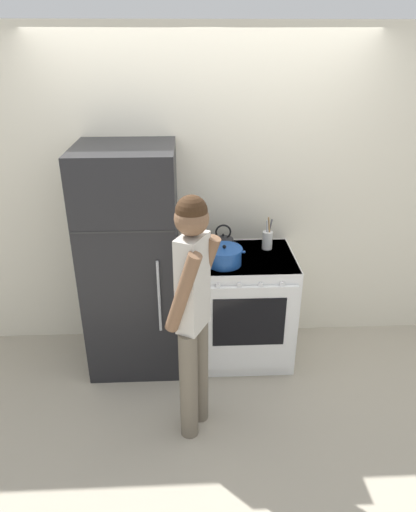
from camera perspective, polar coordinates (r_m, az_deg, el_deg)
ground_plane at (r=4.25m, az=-0.38°, el=-9.31°), size 14.00×14.00×0.00m
wall_back at (r=3.70m, az=-0.46°, el=7.37°), size 10.00×0.06×2.55m
refrigerator at (r=3.54m, az=-9.46°, el=-0.76°), size 0.70×0.69×1.77m
stove_range at (r=3.73m, az=4.45°, el=-6.37°), size 0.77×0.68×0.91m
dutch_oven_pot at (r=3.38m, az=2.03°, el=-0.00°), size 0.31×0.27×0.16m
tea_kettle at (r=3.61m, az=1.93°, el=1.73°), size 0.20×0.16×0.22m
utensil_jar at (r=3.65m, az=7.44°, el=2.08°), size 0.08×0.08×0.26m
person at (r=2.79m, az=-1.88°, el=-6.53°), size 0.37×0.41×1.67m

